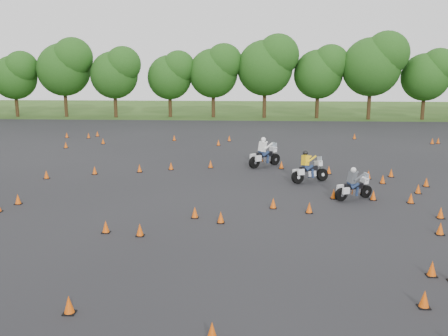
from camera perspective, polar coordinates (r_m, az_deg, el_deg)
The scene contains 7 objects.
ground at distance 20.99m, azimuth -0.64°, elevation -5.40°, with size 140.00×140.00×0.00m, color #2D5119.
asphalt_pad at distance 26.78m, azimuth 0.25°, elevation -1.65°, with size 62.00×62.00×0.00m, color black.
treeline at distance 55.22m, azimuth 5.51°, elevation 9.98°, with size 86.96×32.24×10.60m.
traffic_cones at distance 26.16m, azimuth 0.97°, elevation -1.46°, with size 36.41×33.31×0.45m.
rider_grey at distance 24.00m, azimuth 14.60°, elevation -1.66°, with size 2.03×0.62×1.57m, color #484B51, non-canonical shape.
rider_yellow at distance 26.97m, azimuth 9.90°, elevation 0.15°, with size 2.24×0.69×1.73m, color yellow, non-canonical shape.
rider_white at distance 30.91m, azimuth 4.66°, elevation 1.86°, with size 2.41×0.74×1.86m, color white, non-canonical shape.
Camera 1 is at (1.41, -20.03, 6.13)m, focal length 40.00 mm.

